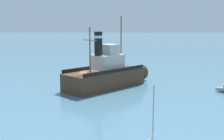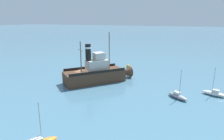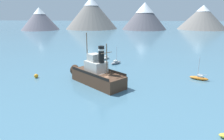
{
  "view_description": "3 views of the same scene",
  "coord_description": "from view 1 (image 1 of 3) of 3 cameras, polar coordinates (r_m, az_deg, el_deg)",
  "views": [
    {
      "loc": [
        37.22,
        4.56,
        8.64
      ],
      "look_at": [
        -3.85,
        2.9,
        2.06
      ],
      "focal_mm": 45.0,
      "sensor_mm": 36.0,
      "label": 1
    },
    {
      "loc": [
        33.27,
        19.71,
        12.61
      ],
      "look_at": [
        -2.01,
        5.47,
        2.68
      ],
      "focal_mm": 32.0,
      "sensor_mm": 36.0,
      "label": 2
    },
    {
      "loc": [
        4.84,
        -35.16,
        13.83
      ],
      "look_at": [
        1.35,
        5.81,
        1.86
      ],
      "focal_mm": 32.0,
      "sensor_mm": 36.0,
      "label": 3
    }
  ],
  "objects": [
    {
      "name": "ground_plane",
      "position": [
        38.48,
        -4.57,
        -3.91
      ],
      "size": [
        600.0,
        600.0,
        0.0
      ],
      "primitive_type": "plane",
      "color": "#477289"
    },
    {
      "name": "mooring_buoy",
      "position": [
        53.03,
        2.4,
        0.19
      ],
      "size": [
        0.88,
        0.88,
        0.88
      ],
      "primitive_type": "sphere",
      "color": "orange",
      "rests_on": "ground"
    },
    {
      "name": "old_tugboat",
      "position": [
        39.49,
        -0.82,
        -0.83
      ],
      "size": [
        12.96,
        12.15,
        9.9
      ],
      "color": "#4C3323",
      "rests_on": "ground"
    }
  ]
}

